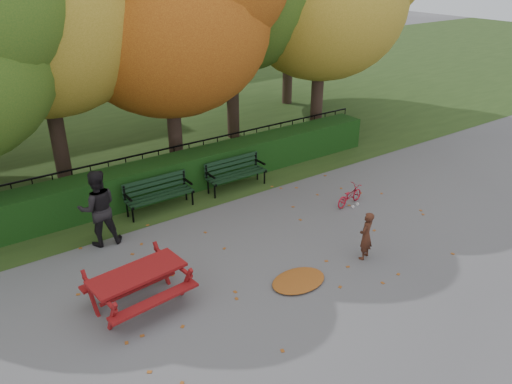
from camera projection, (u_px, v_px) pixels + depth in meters
ground at (284, 256)px, 11.23m from camera, size 90.00×90.00×0.00m
grass_strip at (84, 111)px, 21.55m from camera, size 90.00×90.00×0.00m
hedge at (188, 171)px, 14.33m from camera, size 13.00×0.90×1.00m
iron_fence at (175, 162)px, 14.91m from camera, size 14.00×0.04×1.02m
tree_c at (180, 6)px, 13.98m from camera, size 6.30×6.00×8.00m
bench_left at (158, 192)px, 13.06m from camera, size 1.80×0.57×0.88m
bench_right at (235, 171)px, 14.31m from camera, size 1.80×0.57×0.88m
picnic_table at (138, 279)px, 9.42m from camera, size 1.92×1.61×0.87m
leaf_pile at (298, 280)px, 10.32m from camera, size 1.36×1.06×0.08m
leaf_scatter at (276, 250)px, 11.45m from camera, size 9.00×5.70×0.01m
child at (366, 236)px, 10.94m from camera, size 0.48×0.39×1.13m
adult at (98, 208)px, 11.35m from camera, size 1.01×0.85×1.84m
bicycle at (350, 195)px, 13.44m from camera, size 1.06×0.52×0.53m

